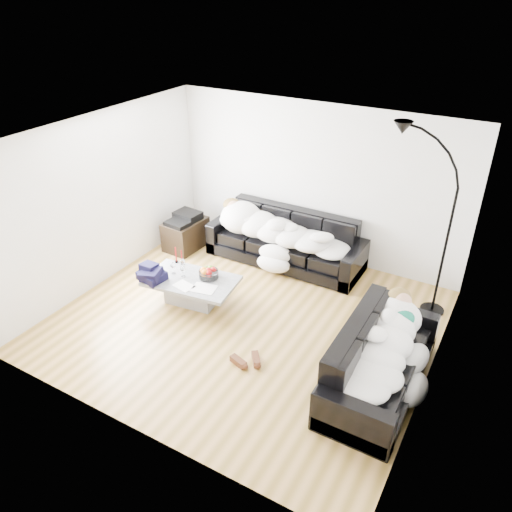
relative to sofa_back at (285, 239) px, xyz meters
The scene contains 24 objects.
ground 1.82m from the sofa_back, 81.40° to the right, with size 5.00×5.00×0.00m, color olive.
wall_back 1.04m from the sofa_back, 62.38° to the left, with size 5.00×0.02×2.60m, color silver.
wall_left 2.97m from the sofa_back, 142.02° to the right, with size 0.02×4.50×2.60m, color silver.
wall_right 3.38m from the sofa_back, 32.27° to the right, with size 0.02×4.50×2.60m, color silver.
ceiling 2.80m from the sofa_back, 81.40° to the right, with size 5.00×5.00×0.00m, color white.
sofa_back is the anchor object (origin of this frame).
sofa_right 3.07m from the sofa_back, 42.04° to the right, with size 2.05×0.88×0.83m, color black.
sleeper_back 0.22m from the sofa_back, 90.00° to the right, with size 2.21×0.76×0.44m, color white, non-canonical shape.
sleeper_right 3.08m from the sofa_back, 42.04° to the right, with size 1.76×0.74×0.43m, color white, non-canonical shape.
teal_cushion 2.65m from the sofa_back, 32.63° to the right, with size 0.36×0.30×0.20m, color #0D6049.
coffee_table 1.87m from the sofa_back, 110.94° to the right, with size 1.32×0.77×0.38m, color #939699.
fruit_bowl 1.63m from the sofa_back, 106.83° to the right, with size 0.29×0.29×0.18m, color white.
wine_glass_a 1.82m from the sofa_back, 121.16° to the right, with size 0.07×0.07×0.17m, color white.
wine_glass_b 1.99m from the sofa_back, 119.77° to the right, with size 0.08×0.08×0.18m, color white.
wine_glass_c 1.91m from the sofa_back, 115.02° to the right, with size 0.08×0.08×0.18m, color white.
candle_left 1.85m from the sofa_back, 128.45° to the right, with size 0.05×0.05×0.27m, color maroon.
candle_right 1.78m from the sofa_back, 125.71° to the right, with size 0.04×0.04×0.24m, color maroon.
newspaper_a 1.88m from the sofa_back, 101.10° to the right, with size 0.34×0.26×0.01m, color silver.
newspaper_b 2.04m from the sofa_back, 108.54° to the right, with size 0.29×0.21×0.01m, color silver.
navy_jacket 2.33m from the sofa_back, 120.76° to the right, with size 0.40×0.33×0.20m, color black, non-canonical shape.
shoes 2.63m from the sofa_back, 73.71° to the right, with size 0.41×0.30×0.09m, color #472311, non-canonical shape.
av_cabinet 1.81m from the sofa_back, 166.71° to the right, with size 0.52×0.75×0.52m, color black.
stereo 1.81m from the sofa_back, 166.71° to the right, with size 0.44×0.34×0.13m, color black.
floor_lamp 2.62m from the sofa_back, ahead, with size 0.85×0.34×2.33m, color black, non-canonical shape.
Camera 1 is at (2.95, -4.85, 4.30)m, focal length 35.00 mm.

